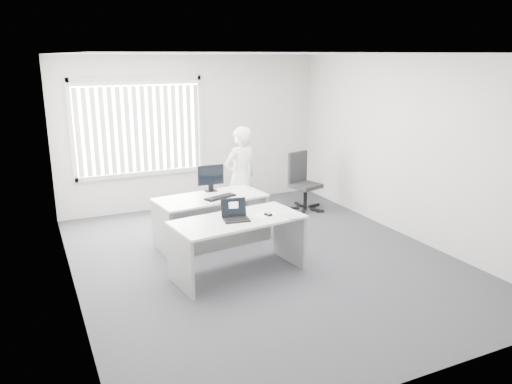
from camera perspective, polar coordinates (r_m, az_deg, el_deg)
name	(u,v)px	position (r m, az deg, el deg)	size (l,w,h in m)	color
ground	(263,259)	(7.10, 0.82, -7.69)	(6.00, 6.00, 0.00)	#414147
wall_back	(193,132)	(9.43, -7.22, 6.82)	(5.00, 0.02, 2.80)	silver
wall_front	(425,231)	(4.29, 18.77, -4.28)	(5.00, 0.02, 2.80)	silver
wall_left	(65,182)	(6.04, -20.97, 1.12)	(0.02, 6.00, 2.80)	silver
wall_right	(409,148)	(8.08, 17.07, 4.84)	(0.02, 6.00, 2.80)	silver
ceiling	(264,54)	(6.54, 0.91, 15.53)	(5.00, 6.00, 0.02)	silver
window	(139,127)	(9.11, -13.20, 7.20)	(2.32, 0.06, 1.76)	beige
blinds	(140,130)	(9.06, -13.11, 6.97)	(2.20, 0.10, 1.50)	white
desk_near	(238,234)	(6.45, -2.07, -4.87)	(1.76, 0.99, 0.76)	silver
desk_far	(211,210)	(7.54, -5.18, -2.04)	(1.70, 0.94, 0.74)	silver
office_chair	(303,192)	(9.26, 5.43, -0.02)	(0.75, 0.75, 1.07)	black
person	(241,177)	(8.25, -1.75, 1.73)	(0.61, 0.40, 1.67)	white
laptop	(236,211)	(6.28, -2.28, -2.17)	(0.33, 0.29, 0.25)	black
paper_sheet	(264,214)	(6.55, 0.96, -2.56)	(0.28, 0.20, 0.00)	white
mouse	(268,214)	(6.50, 1.41, -2.51)	(0.06, 0.10, 0.04)	silver
booklet	(292,217)	(6.46, 4.16, -2.82)	(0.14, 0.20, 0.01)	white
keyboard	(220,197)	(7.40, -4.10, -0.59)	(0.50, 0.17, 0.02)	black
monitor	(211,178)	(7.73, -5.20, 1.59)	(0.41, 0.12, 0.41)	black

